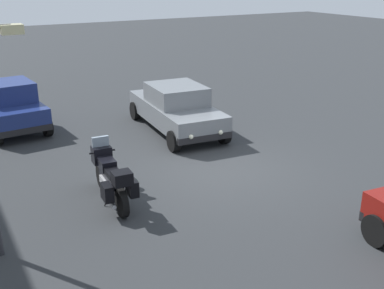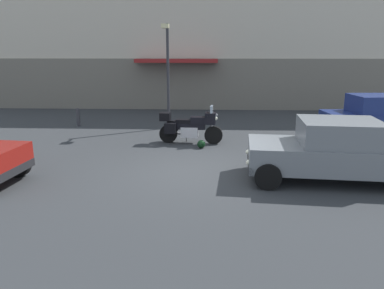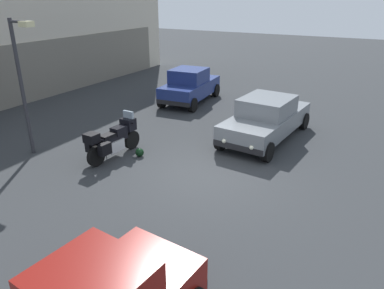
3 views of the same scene
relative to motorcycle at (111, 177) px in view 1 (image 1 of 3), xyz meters
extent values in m
plane|color=#2D3033|center=(0.41, -3.23, -0.62)|extent=(80.00, 80.00, 0.00)
cylinder|color=black|center=(0.85, -0.06, -0.30)|extent=(0.65, 0.19, 0.64)
cylinder|color=black|center=(-0.76, 0.05, -0.30)|extent=(0.65, 0.19, 0.64)
cylinder|color=#B7B7BC|center=(0.83, -0.06, 0.13)|extent=(0.33, 0.09, 0.68)
cube|color=#B7B7BC|center=(0.01, 0.00, -0.20)|extent=(0.63, 0.44, 0.36)
cube|color=black|center=(0.01, 0.00, 0.04)|extent=(1.12, 0.36, 0.28)
cube|color=black|center=(0.30, -0.02, 0.22)|extent=(0.54, 0.38, 0.24)
cube|color=black|center=(-0.19, 0.01, 0.18)|extent=(0.58, 0.34, 0.12)
cube|color=black|center=(0.73, -0.06, 0.30)|extent=(0.39, 0.47, 0.40)
cube|color=#8C9EAD|center=(0.77, -0.06, 0.60)|extent=(0.11, 0.40, 0.28)
sphere|color=#EAEACC|center=(0.91, -0.07, 0.30)|extent=(0.14, 0.14, 0.14)
cylinder|color=black|center=(0.65, -0.05, 0.40)|extent=(0.09, 0.62, 0.04)
cylinder|color=#B7B7BC|center=(-0.58, 0.24, -0.32)|extent=(0.56, 0.13, 0.09)
cube|color=black|center=(-0.62, 0.33, -0.04)|extent=(0.41, 0.23, 0.36)
cube|color=black|center=(-0.66, -0.23, -0.04)|extent=(0.41, 0.23, 0.36)
cube|color=black|center=(-0.86, 0.06, 0.33)|extent=(0.39, 0.43, 0.28)
cylinder|color=black|center=(-0.13, 0.19, -0.47)|extent=(0.03, 0.13, 0.29)
sphere|color=black|center=(0.43, -0.69, -0.48)|extent=(0.28, 0.28, 0.28)
cube|color=navy|center=(6.92, 1.02, 0.04)|extent=(3.92, 1.94, 0.68)
cube|color=navy|center=(6.77, 1.01, 0.70)|extent=(1.72, 1.63, 0.64)
cube|color=#8C9EAD|center=(7.52, 1.07, 0.70)|extent=(0.17, 1.39, 0.54)
cube|color=#8C9EAD|center=(6.02, 0.95, 0.70)|extent=(0.17, 1.39, 0.51)
cube|color=black|center=(5.08, 0.87, -0.20)|extent=(0.25, 1.64, 0.20)
cylinder|color=black|center=(8.43, 0.36, -0.30)|extent=(0.66, 0.27, 0.64)
cylinder|color=black|center=(5.54, 0.12, -0.30)|extent=(0.66, 0.27, 0.64)
sphere|color=silver|center=(8.85, 0.72, -0.08)|extent=(0.14, 0.14, 0.14)
cube|color=slate|center=(3.95, -3.77, 0.02)|extent=(4.63, 2.14, 0.64)
cube|color=slate|center=(3.90, -3.76, 0.64)|extent=(2.03, 1.78, 0.60)
cube|color=#8C9EAD|center=(3.00, -3.69, 0.64)|extent=(0.19, 1.50, 0.51)
cube|color=#8C9EAD|center=(4.80, -3.84, 0.64)|extent=(0.19, 1.50, 0.48)
cube|color=black|center=(1.76, -3.58, -0.20)|extent=(0.27, 1.76, 0.20)
cube|color=black|center=(6.14, -3.96, -0.20)|extent=(0.27, 1.76, 0.20)
cylinder|color=black|center=(2.09, -4.45, -0.30)|extent=(0.66, 0.27, 0.64)
cylinder|color=black|center=(2.23, -2.78, -0.30)|extent=(0.66, 0.27, 0.64)
cylinder|color=black|center=(5.67, -4.76, -0.30)|extent=(0.66, 0.27, 0.64)
cylinder|color=black|center=(5.82, -3.08, -0.30)|extent=(0.66, 0.27, 0.64)
sphere|color=silver|center=(1.67, -4.06, -0.08)|extent=(0.14, 0.14, 0.14)
sphere|color=silver|center=(1.75, -3.09, -0.08)|extent=(0.14, 0.14, 0.14)
cylinder|color=black|center=(-4.29, -3.80, -0.30)|extent=(0.66, 0.28, 0.64)
cube|color=beige|center=(-1.02, 1.92, 3.51)|extent=(0.28, 0.36, 0.16)
camera|label=1|loc=(-9.52, 3.31, 4.40)|focal=44.48mm
camera|label=2|loc=(0.66, -12.77, 2.57)|focal=34.46mm
camera|label=3|loc=(-8.28, -7.42, 4.31)|focal=34.18mm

